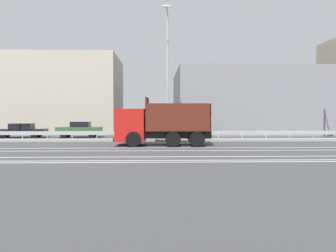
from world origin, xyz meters
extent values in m
plane|color=#424244|center=(0.00, 0.00, 0.00)|extent=(320.00, 320.00, 0.00)
cube|color=silver|center=(-0.63, -3.86, 0.00)|extent=(54.79, 0.16, 0.01)
cube|color=silver|center=(-0.63, -5.50, 0.00)|extent=(54.79, 0.16, 0.01)
cube|color=silver|center=(-0.63, -8.38, 0.00)|extent=(54.79, 0.16, 0.01)
cube|color=silver|center=(-0.63, -9.75, 0.00)|extent=(54.79, 0.16, 0.01)
cube|color=silver|center=(-0.63, -10.32, 0.00)|extent=(54.79, 0.16, 0.01)
cube|color=gray|center=(0.00, 1.72, 0.09)|extent=(30.14, 1.10, 0.18)
cube|color=#9EA0A5|center=(0.00, 2.75, 0.62)|extent=(54.79, 0.04, 0.32)
cylinder|color=#ADADB2|center=(-12.51, 2.75, 0.31)|extent=(0.09, 0.09, 0.62)
cylinder|color=#ADADB2|center=(-10.42, 2.75, 0.31)|extent=(0.09, 0.09, 0.62)
cylinder|color=#ADADB2|center=(-8.34, 2.75, 0.31)|extent=(0.09, 0.09, 0.62)
cylinder|color=#ADADB2|center=(-6.25, 2.75, 0.31)|extent=(0.09, 0.09, 0.62)
cylinder|color=#ADADB2|center=(-4.17, 2.75, 0.31)|extent=(0.09, 0.09, 0.62)
cylinder|color=#ADADB2|center=(-2.08, 2.75, 0.31)|extent=(0.09, 0.09, 0.62)
cylinder|color=#ADADB2|center=(0.00, 2.75, 0.31)|extent=(0.09, 0.09, 0.62)
cylinder|color=#ADADB2|center=(2.08, 2.75, 0.31)|extent=(0.09, 0.09, 0.62)
cylinder|color=#ADADB2|center=(4.17, 2.75, 0.31)|extent=(0.09, 0.09, 0.62)
cylinder|color=#ADADB2|center=(6.25, 2.75, 0.31)|extent=(0.09, 0.09, 0.62)
cylinder|color=#ADADB2|center=(8.34, 2.75, 0.31)|extent=(0.09, 0.09, 0.62)
cylinder|color=#ADADB2|center=(10.42, 2.75, 0.31)|extent=(0.09, 0.09, 0.62)
cylinder|color=#ADADB2|center=(12.51, 2.75, 0.31)|extent=(0.09, 0.09, 0.62)
cube|color=red|center=(-2.95, -1.97, 1.45)|extent=(2.08, 2.50, 2.27)
cube|color=black|center=(-3.96, -1.93, 1.85)|extent=(0.11, 2.08, 0.85)
cube|color=black|center=(-4.00, -1.93, 0.47)|extent=(0.19, 2.38, 0.24)
cube|color=black|center=(0.37, -2.09, 0.79)|extent=(4.69, 1.50, 0.53)
cube|color=#511E14|center=(0.37, -2.09, 1.11)|extent=(4.54, 2.49, 0.12)
cube|color=#511E14|center=(0.32, -3.20, 2.06)|extent=(4.46, 0.26, 1.78)
cube|color=#511E14|center=(0.41, -0.98, 2.06)|extent=(4.46, 0.26, 1.78)
cube|color=#511E14|center=(-1.81, -2.01, 2.28)|extent=(0.19, 2.33, 2.22)
cube|color=#511E14|center=(2.54, -2.17, 2.06)|extent=(0.19, 2.33, 1.78)
cylinder|color=black|center=(-2.70, -3.17, 0.52)|extent=(1.05, 0.36, 1.04)
cylinder|color=black|center=(-2.61, -0.79, 0.52)|extent=(1.05, 0.36, 1.04)
cylinder|color=black|center=(-0.03, -3.27, 0.52)|extent=(1.05, 0.36, 1.04)
cylinder|color=black|center=(0.06, -0.89, 0.52)|extent=(1.05, 0.36, 1.04)
cylinder|color=black|center=(1.60, -3.33, 0.52)|extent=(1.05, 0.36, 1.04)
cylinder|color=black|center=(1.69, -0.95, 0.52)|extent=(1.05, 0.36, 1.04)
cylinder|color=white|center=(2.64, 1.72, 0.19)|extent=(0.16, 0.16, 0.38)
cylinder|color=black|center=(2.64, 1.72, 0.57)|extent=(0.16, 0.16, 0.38)
cylinder|color=white|center=(2.64, 1.72, 0.95)|extent=(0.16, 0.16, 0.38)
cylinder|color=black|center=(2.64, 1.72, 1.32)|extent=(0.16, 0.16, 0.38)
cylinder|color=white|center=(2.64, 1.72, 1.70)|extent=(0.16, 0.16, 0.38)
cylinder|color=#1E4CB2|center=(2.64, 1.72, 2.25)|extent=(0.72, 0.03, 0.72)
cylinder|color=white|center=(2.64, 1.72, 2.25)|extent=(0.78, 0.02, 0.78)
cylinder|color=#ADADB2|center=(-0.26, 1.89, 5.36)|extent=(0.18, 0.18, 10.72)
cylinder|color=#ADADB2|center=(-0.32, 0.96, 10.57)|extent=(0.21, 1.86, 0.10)
cube|color=silver|center=(-0.37, 0.03, 10.49)|extent=(0.71, 0.24, 0.12)
cube|color=black|center=(-14.15, 6.26, 0.56)|extent=(4.92, 2.03, 0.51)
cube|color=black|center=(-14.01, 6.27, 1.08)|extent=(2.12, 1.62, 0.54)
cylinder|color=black|center=(-15.57, 5.36, 0.30)|extent=(0.61, 0.25, 0.60)
cylinder|color=black|center=(-15.70, 6.94, 0.30)|extent=(0.61, 0.25, 0.60)
cylinder|color=black|center=(-12.60, 5.59, 0.30)|extent=(0.61, 0.25, 0.60)
cylinder|color=black|center=(-12.73, 7.17, 0.30)|extent=(0.61, 0.25, 0.60)
cube|color=#335B33|center=(-8.57, 6.33, 0.65)|extent=(4.22, 1.85, 0.71)
cube|color=black|center=(-8.44, 6.34, 1.26)|extent=(1.80, 1.56, 0.50)
cylinder|color=black|center=(-9.83, 5.48, 0.30)|extent=(0.61, 0.22, 0.60)
cylinder|color=black|center=(-9.88, 7.09, 0.30)|extent=(0.61, 0.22, 0.60)
cylinder|color=black|center=(-7.25, 5.57, 0.30)|extent=(0.61, 0.22, 0.60)
cylinder|color=black|center=(-7.31, 7.18, 0.30)|extent=(0.61, 0.22, 0.60)
cube|color=black|center=(-3.00, 6.33, 0.58)|extent=(4.01, 2.01, 0.57)
cube|color=black|center=(-2.89, 6.34, 1.10)|extent=(1.72, 1.68, 0.46)
cylinder|color=black|center=(-4.18, 5.41, 0.30)|extent=(0.61, 0.23, 0.60)
cylinder|color=black|center=(-4.26, 7.14, 0.30)|extent=(0.61, 0.23, 0.60)
cylinder|color=black|center=(-1.75, 5.52, 0.30)|extent=(0.61, 0.23, 0.60)
cylinder|color=black|center=(-1.83, 7.26, 0.30)|extent=(0.61, 0.23, 0.60)
cube|color=#335B33|center=(2.00, 6.71, 0.58)|extent=(4.08, 2.22, 0.56)
cube|color=black|center=(1.88, 6.72, 1.13)|extent=(1.78, 1.81, 0.54)
cylinder|color=black|center=(3.29, 7.52, 0.30)|extent=(0.61, 0.25, 0.60)
cylinder|color=black|center=(3.14, 5.71, 0.30)|extent=(0.61, 0.25, 0.60)
cylinder|color=black|center=(0.85, 7.71, 0.30)|extent=(0.61, 0.25, 0.60)
cylinder|color=black|center=(0.71, 5.91, 0.30)|extent=(0.61, 0.25, 0.60)
cube|color=#B7AD99|center=(-12.48, 14.74, 4.51)|extent=(13.40, 9.93, 9.02)
cube|color=gray|center=(9.45, 14.18, 3.64)|extent=(16.56, 13.89, 7.27)
camera|label=1|loc=(-1.05, -25.25, 2.18)|focal=35.00mm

